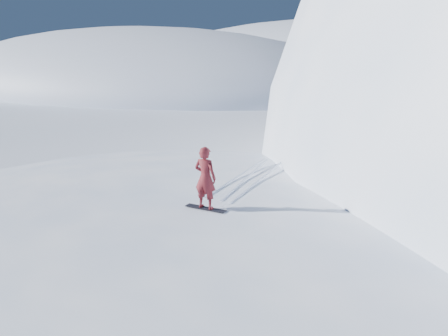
% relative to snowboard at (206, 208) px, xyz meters
% --- Properties ---
extents(ground, '(400.00, 400.00, 0.00)m').
position_rel_snowboard_xyz_m(ground, '(0.04, -1.98, -2.41)').
color(ground, white).
rests_on(ground, ground).
extents(near_ridge, '(36.00, 28.00, 4.80)m').
position_rel_snowboard_xyz_m(near_ridge, '(1.04, 1.02, -2.41)').
color(near_ridge, white).
rests_on(near_ridge, ground).
extents(far_ridge_a, '(120.00, 70.00, 28.00)m').
position_rel_snowboard_xyz_m(far_ridge_a, '(-69.96, 58.02, -2.41)').
color(far_ridge_a, white).
rests_on(far_ridge_a, ground).
extents(far_ridge_c, '(140.00, 90.00, 36.00)m').
position_rel_snowboard_xyz_m(far_ridge_c, '(-39.96, 108.02, -2.41)').
color(far_ridge_c, white).
rests_on(far_ridge_c, ground).
extents(wind_bumps, '(16.00, 14.40, 1.00)m').
position_rel_snowboard_xyz_m(wind_bumps, '(-0.52, 0.14, -2.41)').
color(wind_bumps, white).
rests_on(wind_bumps, ground).
extents(snowboard, '(1.40, 0.45, 0.02)m').
position_rel_snowboard_xyz_m(snowboard, '(0.00, 0.00, 0.00)').
color(snowboard, black).
rests_on(snowboard, near_ridge).
extents(snowboarder, '(0.78, 0.57, 1.97)m').
position_rel_snowboard_xyz_m(snowboarder, '(0.00, 0.00, 1.00)').
color(snowboarder, maroon).
rests_on(snowboarder, snowboard).
extents(vapor_plume, '(10.21, 8.17, 7.15)m').
position_rel_snowboard_xyz_m(vapor_plume, '(-67.26, 42.98, -2.41)').
color(vapor_plume, white).
rests_on(vapor_plume, ground).
extents(board_tracks, '(2.12, 5.92, 0.04)m').
position_rel_snowboard_xyz_m(board_tracks, '(-0.71, 3.74, 0.01)').
color(board_tracks, silver).
rests_on(board_tracks, ground).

